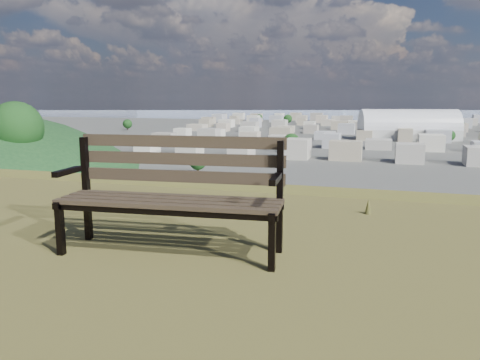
% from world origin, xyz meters
% --- Properties ---
extents(park_bench, '(1.92, 0.76, 0.98)m').
position_xyz_m(park_bench, '(0.84, 1.38, 25.55)').
color(park_bench, '#3E3124').
rests_on(park_bench, hilltop_mesa).
extents(arena, '(63.74, 38.07, 25.15)m').
position_xyz_m(arena, '(16.84, 314.98, 5.93)').
color(arena, beige).
rests_on(arena, ground).
extents(city_blocks, '(395.00, 361.00, 7.00)m').
position_xyz_m(city_blocks, '(0.00, 394.44, 3.50)').
color(city_blocks, beige).
rests_on(city_blocks, ground).
extents(city_trees, '(406.52, 387.20, 9.98)m').
position_xyz_m(city_trees, '(-26.39, 319.00, 4.83)').
color(city_trees, '#352A1A').
rests_on(city_trees, ground).
extents(bay_water, '(2400.00, 700.00, 0.12)m').
position_xyz_m(bay_water, '(0.00, 900.00, 0.00)').
color(bay_water, gray).
rests_on(bay_water, ground).
extents(far_hills, '(2050.00, 340.00, 60.00)m').
position_xyz_m(far_hills, '(-60.92, 1402.93, 25.47)').
color(far_hills, '#96A4BB').
rests_on(far_hills, ground).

